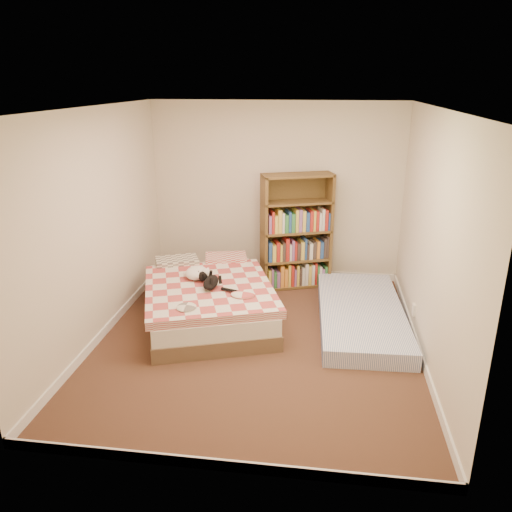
# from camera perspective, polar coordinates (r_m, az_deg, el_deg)

# --- Properties ---
(room) EXTENTS (3.51, 4.01, 2.51)m
(room) POSITION_cam_1_polar(r_m,az_deg,el_deg) (5.19, 0.16, 2.04)
(room) COLOR #45281D
(room) RESTS_ON ground
(bed) EXTENTS (1.95, 2.32, 0.53)m
(bed) POSITION_cam_1_polar(r_m,az_deg,el_deg) (6.12, -5.42, -4.83)
(bed) COLOR brown
(bed) RESTS_ON room
(bookshelf) EXTENTS (1.06, 0.63, 1.59)m
(bookshelf) POSITION_cam_1_polar(r_m,az_deg,el_deg) (6.93, 4.60, 1.13)
(bookshelf) COLOR #52391C
(bookshelf) RESTS_ON room
(floor_mattress) EXTENTS (1.05, 2.20, 0.19)m
(floor_mattress) POSITION_cam_1_polar(r_m,az_deg,el_deg) (6.15, 11.89, -6.53)
(floor_mattress) COLOR #7387C1
(floor_mattress) RESTS_ON room
(black_cat) EXTENTS (0.37, 0.62, 0.14)m
(black_cat) POSITION_cam_1_polar(r_m,az_deg,el_deg) (5.83, -5.08, -2.90)
(black_cat) COLOR black
(black_cat) RESTS_ON bed
(white_dog) EXTENTS (0.39, 0.40, 0.15)m
(white_dog) POSITION_cam_1_polar(r_m,az_deg,el_deg) (6.06, -6.73, -1.95)
(white_dog) COLOR white
(white_dog) RESTS_ON bed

